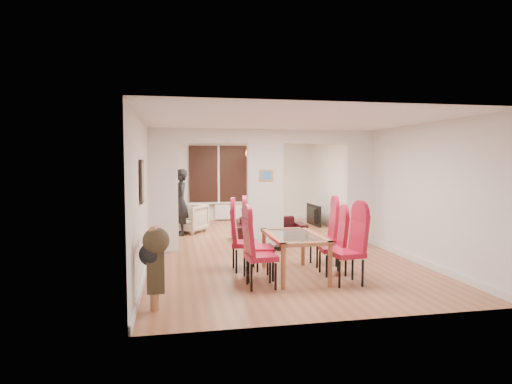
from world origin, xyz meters
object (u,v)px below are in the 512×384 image
object	(u,v)px
dining_chair_la	(261,251)
dining_chair_ra	(347,248)
television	(310,215)
dining_chair_rc	(324,235)
person	(180,202)
bowl	(247,221)
sofa	(269,228)
dining_chair_lc	(245,239)
dining_chair_lb	(258,243)
coffee_table	(255,225)
bottle	(261,216)
dining_table	(294,255)
dining_chair_rb	(333,244)
armchair	(188,218)

from	to	relation	value
dining_chair_la	dining_chair_ra	size ratio (longest dim) A/B	0.98
television	dining_chair_rc	bearing A→B (deg)	162.51
person	bowl	distance (m)	1.99
sofa	dining_chair_lc	bearing A→B (deg)	-109.99
dining_chair_lb	coffee_table	distance (m)	5.11
dining_chair_la	bottle	distance (m)	5.50
dining_chair_lc	dining_table	bearing A→B (deg)	-24.68
dining_table	dining_chair_la	xyz separation A→B (m)	(-0.67, -0.52, 0.21)
dining_chair_lb	dining_chair_lc	bearing A→B (deg)	107.95
dining_chair_la	dining_chair_lb	xyz separation A→B (m)	(0.05, 0.45, 0.04)
bowl	television	bearing A→B (deg)	13.57
dining_chair_ra	bottle	distance (m)	5.47
bowl	dining_chair_rc	bearing A→B (deg)	-80.64
dining_chair_lb	coffee_table	xyz separation A→B (m)	(0.90, 5.00, -0.48)
dining_chair_rc	person	world-z (taller)	person
sofa	coffee_table	world-z (taller)	sofa
dining_chair_rc	television	distance (m)	4.90
dining_chair_rc	bottle	bearing A→B (deg)	100.54
dining_table	dining_chair_rc	world-z (taller)	dining_chair_rc
dining_chair_ra	television	world-z (taller)	dining_chair_ra
dining_table	person	xyz separation A→B (m)	(-1.79, 4.39, 0.51)
sofa	dining_chair_rc	bearing A→B (deg)	-81.19
dining_chair_la	person	size ratio (longest dim) A/B	0.65
bottle	dining_chair_rb	bearing A→B (deg)	-87.49
dining_table	bottle	xyz separation A→B (m)	(0.45, 4.86, 0.02)
dining_table	coffee_table	distance (m)	4.95
sofa	bottle	distance (m)	1.48
dining_chair_rb	television	distance (m)	5.55
dining_chair_rb	bottle	xyz separation A→B (m)	(-0.21, 4.89, -0.15)
armchair	coffee_table	xyz separation A→B (m)	(1.85, 0.18, -0.27)
dining_chair_rc	armchair	distance (m)	4.74
dining_chair_lb	person	size ratio (longest dim) A/B	0.69
dining_chair_rb	dining_chair_ra	bearing A→B (deg)	-83.12
dining_chair_lc	sofa	bearing A→B (deg)	80.38
dining_chair_lb	bottle	size ratio (longest dim) A/B	4.10
television	dining_table	bearing A→B (deg)	157.04
bottle	bowl	xyz separation A→B (m)	(-0.41, 0.01, -0.12)
dining_table	television	xyz separation A→B (m)	(2.03, 5.35, -0.04)
dining_chair_lb	bottle	bearing A→B (deg)	84.49
dining_chair_rc	television	bearing A→B (deg)	81.31
dining_chair_rb	bowl	size ratio (longest dim) A/B	4.77
dining_chair_lc	bowl	distance (m)	4.42
dining_table	television	bearing A→B (deg)	69.18
dining_chair_la	bowl	distance (m)	5.44
dining_chair_la	dining_chair_rb	xyz separation A→B (m)	(1.34, 0.49, -0.04)
dining_chair_rc	bowl	bearing A→B (deg)	106.01
dining_chair_lb	person	world-z (taller)	person
coffee_table	person	bearing A→B (deg)	-165.08
dining_table	bowl	xyz separation A→B (m)	(0.04, 4.87, -0.10)
dining_table	dining_chair_ra	bearing A→B (deg)	-41.77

